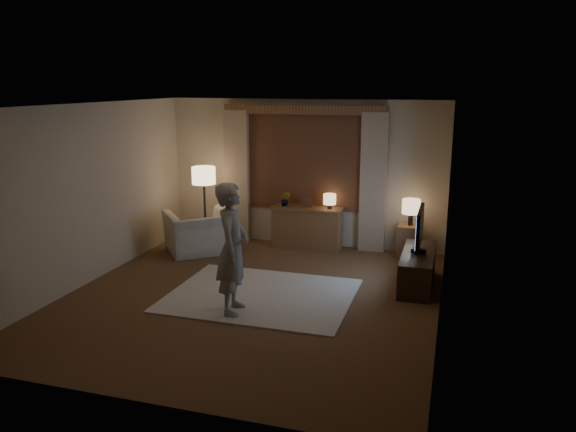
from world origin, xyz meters
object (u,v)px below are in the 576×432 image
at_px(sideboard, 307,229).
at_px(side_table, 409,241).
at_px(tv_stand, 418,269).
at_px(person, 233,248).
at_px(armchair, 200,232).

relative_size(sideboard, side_table, 2.14).
distance_m(sideboard, side_table, 1.79).
bearing_deg(side_table, sideboard, 178.40).
relative_size(tv_stand, person, 0.83).
xyz_separation_m(sideboard, person, (-0.15, -3.07, 0.51)).
bearing_deg(sideboard, tv_stand, -34.39).
height_order(armchair, tv_stand, armchair).
distance_m(armchair, person, 2.78).
height_order(side_table, person, person).
height_order(sideboard, side_table, sideboard).
height_order(sideboard, armchair, armchair).
xyz_separation_m(armchair, side_table, (3.49, 0.76, -0.08)).
bearing_deg(sideboard, side_table, -1.60).
bearing_deg(person, armchair, 25.42).
xyz_separation_m(tv_stand, person, (-2.18, -1.68, 0.61)).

